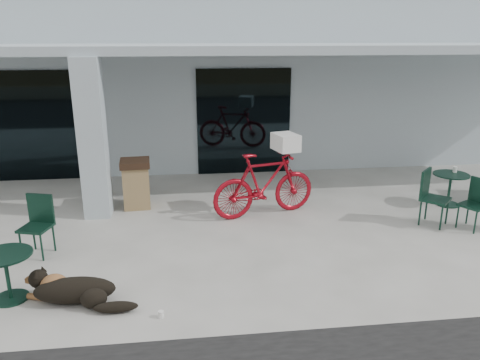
{
  "coord_description": "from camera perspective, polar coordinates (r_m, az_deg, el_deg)",
  "views": [
    {
      "loc": [
        0.27,
        -6.84,
        3.52
      ],
      "look_at": [
        1.24,
        1.14,
        1.0
      ],
      "focal_mm": 35.0,
      "sensor_mm": 36.0,
      "label": 1
    }
  ],
  "objects": [
    {
      "name": "cup_on_table",
      "position": [
        10.97,
        24.73,
        1.18
      ],
      "size": [
        0.1,
        0.1,
        0.12
      ],
      "primitive_type": "cylinder",
      "rotation": [
        0.0,
        0.0,
        0.13
      ],
      "color": "white",
      "rests_on": "cafe_table_far"
    },
    {
      "name": "trash_receptacle",
      "position": [
        10.05,
        -12.53,
        -0.43
      ],
      "size": [
        0.65,
        0.65,
        1.03
      ],
      "primitive_type": null,
      "rotation": [
        0.0,
        0.0,
        0.07
      ],
      "color": "olive",
      "rests_on": "ground"
    },
    {
      "name": "cafe_table_near",
      "position": [
        7.25,
        -26.47,
        -10.52
      ],
      "size": [
        0.76,
        0.76,
        0.69
      ],
      "primitive_type": null,
      "rotation": [
        0.0,
        0.0,
        0.04
      ],
      "color": "#113024",
      "rests_on": "ground"
    },
    {
      "name": "cafe_chair_far_b",
      "position": [
        9.73,
        26.57,
        -2.72
      ],
      "size": [
        0.62,
        0.61,
        0.96
      ],
      "primitive_type": null,
      "rotation": [
        0.0,
        0.0,
        -1.08
      ],
      "color": "#113024",
      "rests_on": "ground"
    },
    {
      "name": "cafe_table_far",
      "position": [
        10.92,
        24.16,
        -1.06
      ],
      "size": [
        0.83,
        0.83,
        0.69
      ],
      "primitive_type": null,
      "rotation": [
        0.0,
        0.0,
        0.13
      ],
      "color": "#113024",
      "rests_on": "ground"
    },
    {
      "name": "dog",
      "position": [
        6.89,
        -19.51,
        -12.4
      ],
      "size": [
        1.33,
        0.85,
        0.42
      ],
      "primitive_type": null,
      "rotation": [
        0.0,
        0.0,
        -0.37
      ],
      "color": "black",
      "rests_on": "ground"
    },
    {
      "name": "storefront_glass_left",
      "position": [
        12.51,
        -23.04,
        6.03
      ],
      "size": [
        2.8,
        0.06,
        2.7
      ],
      "primitive_type": "cube",
      "color": "black",
      "rests_on": "ground"
    },
    {
      "name": "cafe_chair_far_a",
      "position": [
        9.62,
        22.72,
        -2.08
      ],
      "size": [
        0.71,
        0.71,
        1.07
      ],
      "primitive_type": null,
      "rotation": [
        0.0,
        0.0,
        0.8
      ],
      "color": "#113024",
      "rests_on": "ground"
    },
    {
      "name": "column",
      "position": [
        9.51,
        -17.54,
        4.71
      ],
      "size": [
        0.5,
        0.5,
        3.12
      ],
      "primitive_type": "cube",
      "color": "#A4B1BA",
      "rests_on": "ground"
    },
    {
      "name": "cup_near_dog",
      "position": [
        6.38,
        -9.61,
        -15.84
      ],
      "size": [
        0.08,
        0.08,
        0.09
      ],
      "primitive_type": "cylinder",
      "rotation": [
        0.0,
        0.0,
        -0.02
      ],
      "color": "white",
      "rests_on": "ground"
    },
    {
      "name": "storefront_glass_right",
      "position": [
        12.11,
        0.46,
        7.09
      ],
      "size": [
        2.4,
        0.06,
        2.7
      ],
      "primitive_type": "cube",
      "color": "black",
      "rests_on": "ground"
    },
    {
      "name": "laundry_basket",
      "position": [
        9.3,
        5.59,
        4.61
      ],
      "size": [
        0.54,
        0.64,
        0.33
      ],
      "primitive_type": "cube",
      "rotation": [
        0.0,
        0.0,
        1.84
      ],
      "color": "white",
      "rests_on": "bicycle"
    },
    {
      "name": "ground",
      "position": [
        7.69,
        -8.28,
        -10.0
      ],
      "size": [
        80.0,
        80.0,
        0.0
      ],
      "primitive_type": "plane",
      "color": "#B8B6AE",
      "rests_on": "ground"
    },
    {
      "name": "building",
      "position": [
        15.39,
        -8.09,
        12.5
      ],
      "size": [
        22.0,
        7.0,
        4.5
      ],
      "primitive_type": "cube",
      "color": "#A4B1BA",
      "rests_on": "ground"
    },
    {
      "name": "cafe_chair_near",
      "position": [
        8.37,
        -23.65,
        -5.26
      ],
      "size": [
        0.57,
        0.6,
        1.0
      ],
      "primitive_type": null,
      "rotation": [
        0.0,
        0.0,
        -0.28
      ],
      "color": "#113024",
      "rests_on": "ground"
    },
    {
      "name": "bicycle",
      "position": [
        9.32,
        2.99,
        -0.51
      ],
      "size": [
        2.26,
        1.17,
        1.31
      ],
      "primitive_type": "imported",
      "rotation": [
        0.0,
        0.0,
        1.84
      ],
      "color": "maroon",
      "rests_on": "ground"
    },
    {
      "name": "overhang",
      "position": [
        10.45,
        -8.71,
        15.52
      ],
      "size": [
        22.0,
        2.8,
        0.18
      ],
      "primitive_type": "cube",
      "color": "#A4B1BA",
      "rests_on": "column"
    }
  ]
}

